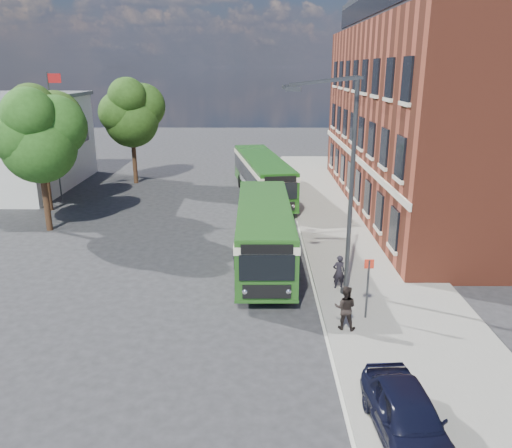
{
  "coord_description": "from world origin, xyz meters",
  "views": [
    {
      "loc": [
        1.49,
        -21.33,
        9.28
      ],
      "look_at": [
        1.39,
        1.18,
        2.2
      ],
      "focal_mm": 35.0,
      "sensor_mm": 36.0,
      "label": 1
    }
  ],
  "objects_px": {
    "bus_front": "(264,229)",
    "parked_car": "(407,416)",
    "street_lamp": "(342,186)",
    "bus_rear": "(262,173)"
  },
  "relations": [
    {
      "from": "street_lamp",
      "to": "parked_car",
      "type": "height_order",
      "value": "street_lamp"
    },
    {
      "from": "bus_front",
      "to": "bus_rear",
      "type": "xyz_separation_m",
      "value": [
        0.02,
        13.29,
        0.0
      ]
    },
    {
      "from": "street_lamp",
      "to": "parked_car",
      "type": "relative_size",
      "value": 2.23
    },
    {
      "from": "parked_car",
      "to": "street_lamp",
      "type": "bearing_deg",
      "value": 89.33
    },
    {
      "from": "bus_rear",
      "to": "street_lamp",
      "type": "bearing_deg",
      "value": -79.81
    },
    {
      "from": "bus_rear",
      "to": "bus_front",
      "type": "bearing_deg",
      "value": -90.07
    },
    {
      "from": "bus_front",
      "to": "bus_rear",
      "type": "height_order",
      "value": "same"
    },
    {
      "from": "street_lamp",
      "to": "parked_car",
      "type": "xyz_separation_m",
      "value": [
        0.45,
        -8.73,
        -3.95
      ]
    },
    {
      "from": "bus_front",
      "to": "parked_car",
      "type": "relative_size",
      "value": 2.65
    },
    {
      "from": "bus_front",
      "to": "parked_car",
      "type": "height_order",
      "value": "bus_front"
    }
  ]
}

